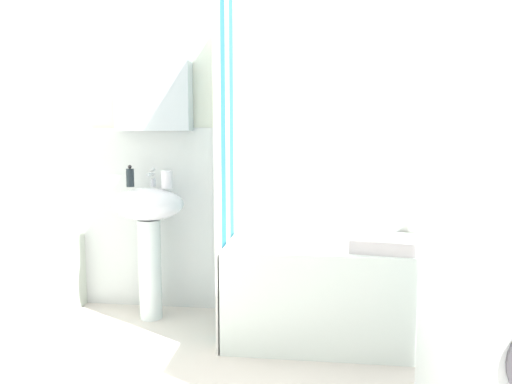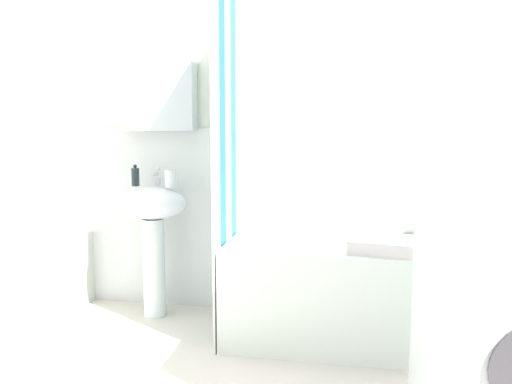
{
  "view_description": "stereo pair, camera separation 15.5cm",
  "coord_description": "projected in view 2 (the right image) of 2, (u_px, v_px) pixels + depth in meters",
  "views": [
    {
      "loc": [
        -0.01,
        -1.72,
        1.14
      ],
      "look_at": [
        -0.31,
        0.85,
        0.83
      ],
      "focal_mm": 32.7,
      "sensor_mm": 36.0,
      "label": 1
    },
    {
      "loc": [
        0.14,
        -1.69,
        1.14
      ],
      "look_at": [
        -0.31,
        0.85,
        0.83
      ],
      "focal_mm": 32.7,
      "sensor_mm": 36.0,
      "label": 2
    }
  ],
  "objects": [
    {
      "name": "conditioner_bottle",
      "position": [
        477.0,
        224.0,
        2.7
      ],
      "size": [
        0.04,
        0.04,
        0.19
      ],
      "color": "#C04365",
      "rests_on": "bathtub"
    },
    {
      "name": "shower_curtain",
      "position": [
        228.0,
        162.0,
        2.65
      ],
      "size": [
        0.01,
        0.65,
        2.0
      ],
      "color": "white",
      "rests_on": "ground_plane"
    },
    {
      "name": "faucet",
      "position": [
        157.0,
        176.0,
        2.97
      ],
      "size": [
        0.03,
        0.12,
        0.12
      ],
      "color": "silver",
      "rests_on": "sink"
    },
    {
      "name": "lotion_bottle",
      "position": [
        432.0,
        221.0,
        2.75
      ],
      "size": [
        0.05,
        0.05,
        0.2
      ],
      "color": "gold",
      "rests_on": "bathtub"
    },
    {
      "name": "wall_back_tiled",
      "position": [
        307.0,
        137.0,
        2.93
      ],
      "size": [
        3.6,
        0.18,
        2.4
      ],
      "color": "silver",
      "rests_on": "ground_plane"
    },
    {
      "name": "bathtub",
      "position": [
        362.0,
        292.0,
        2.61
      ],
      "size": [
        1.5,
        0.65,
        0.55
      ],
      "primitive_type": "cube",
      "color": "white",
      "rests_on": "ground_plane"
    },
    {
      "name": "shampoo_bottle",
      "position": [
        458.0,
        224.0,
        2.71
      ],
      "size": [
        0.07,
        0.07,
        0.18
      ],
      "color": "white",
      "rests_on": "bathtub"
    },
    {
      "name": "soap_dispenser",
      "position": [
        135.0,
        177.0,
        2.97
      ],
      "size": [
        0.05,
        0.05,
        0.14
      ],
      "color": "#232C32",
      "rests_on": "sink"
    },
    {
      "name": "towel_folded",
      "position": [
        382.0,
        246.0,
        2.39
      ],
      "size": [
        0.36,
        0.29,
        0.07
      ],
      "primitive_type": "cube",
      "rotation": [
        0.0,
        0.0,
        -0.16
      ],
      "color": "silver",
      "rests_on": "bathtub"
    },
    {
      "name": "sink",
      "position": [
        153.0,
        222.0,
        2.93
      ],
      "size": [
        0.44,
        0.34,
        0.83
      ],
      "color": "white",
      "rests_on": "ground_plane"
    },
    {
      "name": "toothbrush_cup",
      "position": [
        171.0,
        179.0,
        2.89
      ],
      "size": [
        0.07,
        0.07,
        0.11
      ],
      "primitive_type": "cylinder",
      "color": "silver",
      "rests_on": "sink"
    }
  ]
}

